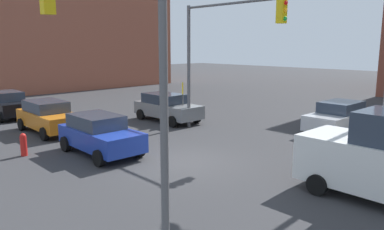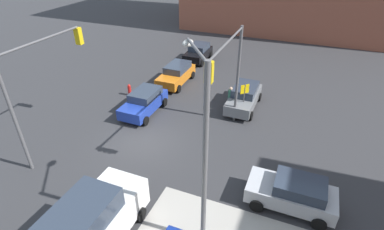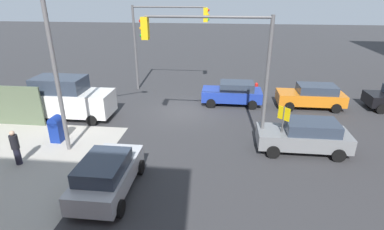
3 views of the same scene
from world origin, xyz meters
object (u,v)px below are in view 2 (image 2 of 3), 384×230
Objects in this scene: fire_hydrant at (129,90)px; van_white_delivery at (90,226)px; hatchback_gray at (244,97)px; pedestrian_waiting at (230,98)px; sedan_blue at (144,102)px; sedan_black at (198,52)px; traffic_signal_nw_corner at (229,70)px; hatchback_orange at (176,74)px; hatchback_silver at (293,193)px; traffic_signal_se_corner at (42,75)px; street_lamp_corner at (202,146)px.

van_white_delivery is (12.18, 6.00, 0.79)m from fire_hydrant.
pedestrian_waiting reaches higher than hatchback_gray.
van_white_delivery reaches higher than sedan_blue.
fire_hydrant is at bearing -13.99° from sedan_black.
traffic_signal_nw_corner is 3.57× the size of pedestrian_waiting.
hatchback_orange is 2.42× the size of pedestrian_waiting.
sedan_black is at bearing 166.01° from fire_hydrant.
fire_hydrant is 0.21× the size of hatchback_orange.
traffic_signal_nw_corner is 7.14m from hatchback_silver.
traffic_signal_se_corner is 11.75m from hatchback_orange.
pedestrian_waiting is at bearing 171.24° from van_white_delivery.
traffic_signal_se_corner is 1.47× the size of hatchback_gray.
van_white_delivery is (21.37, 3.71, 0.44)m from sedan_black.
hatchback_orange and hatchback_gray have the same top height.
hatchback_gray is 1.14m from pedestrian_waiting.
traffic_signal_nw_corner is 9.66m from hatchback_orange.
hatchback_orange is at bearing -134.14° from hatchback_silver.
street_lamp_corner reaches higher than pedestrian_waiting.
hatchback_orange is at bearing -167.40° from van_white_delivery.
hatchback_gray reaches higher than fire_hydrant.
hatchback_orange is (-3.49, 2.50, 0.36)m from fire_hydrant.
fire_hydrant is (-9.90, -9.78, -4.22)m from street_lamp_corner.
street_lamp_corner is 11.56m from sedan_blue.
hatchback_silver is (-0.38, 13.49, -3.81)m from traffic_signal_se_corner.
hatchback_silver is at bearing -119.44° from pedestrian_waiting.
hatchback_gray and sedan_black have the same top height.
traffic_signal_nw_corner is 1.47× the size of hatchback_orange.
traffic_signal_se_corner is 10.42m from street_lamp_corner.
van_white_delivery is at bearing -58.92° from street_lamp_corner.
traffic_signal_se_corner reaches higher than hatchback_orange.
pedestrian_waiting is at bearing -169.14° from traffic_signal_nw_corner.
traffic_signal_se_corner reaches higher than fire_hydrant.
hatchback_silver is (6.88, 13.19, 0.36)m from fire_hydrant.
sedan_black is (-7.62, -6.55, -0.00)m from hatchback_gray.
traffic_signal_nw_corner reaches higher than van_white_delivery.
street_lamp_corner is at bearing 75.34° from traffic_signal_se_corner.
pedestrian_waiting is (-0.80, 8.00, 0.47)m from fire_hydrant.
hatchback_orange is 6.13m from pedestrian_waiting.
sedan_black is 11.04m from sedan_blue.
street_lamp_corner is (2.64, 10.08, 0.05)m from traffic_signal_se_corner.
pedestrian_waiting is (2.69, 5.50, 0.11)m from hatchback_orange.
sedan_blue is 0.76× the size of van_white_delivery.
hatchback_silver is (4.04, 4.49, -3.82)m from traffic_signal_nw_corner.
traffic_signal_nw_corner is at bearing 163.87° from van_white_delivery.
hatchback_silver is at bearing 45.86° from hatchback_orange.
pedestrian_waiting is at bearing 95.71° from fire_hydrant.
sedan_black is at bearing 60.79° from pedestrian_waiting.
traffic_signal_nw_corner reaches higher than hatchback_silver.
street_lamp_corner is 2.06× the size of sedan_black.
hatchback_gray is at bearing 178.26° from traffic_signal_nw_corner.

